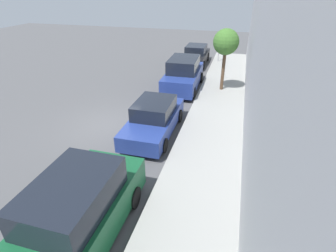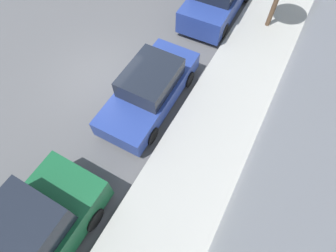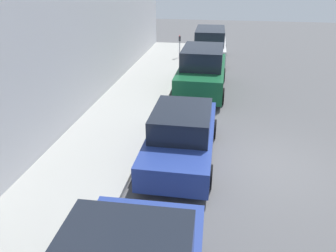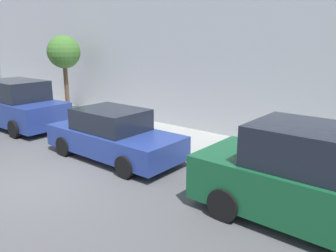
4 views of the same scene
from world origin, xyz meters
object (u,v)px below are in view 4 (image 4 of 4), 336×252
parked_suv_fourth (18,105)px  street_tree (64,53)px  parked_suv_second (319,182)px  parked_sedan_third (113,135)px

parked_suv_fourth → street_tree: 3.23m
parked_suv_second → parked_sedan_third: parked_suv_second is taller
parked_suv_second → parked_suv_fourth: 12.01m
parked_suv_fourth → street_tree: size_ratio=1.32×
parked_suv_second → parked_suv_fourth: bearing=89.1°
parked_suv_second → parked_suv_fourth: same height
parked_suv_second → parked_sedan_third: 6.00m
parked_suv_fourth → street_tree: bearing=1.9°
parked_suv_second → parked_suv_fourth: (0.18, 12.01, -0.00)m
parked_sedan_third → parked_suv_fourth: bearing=89.6°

